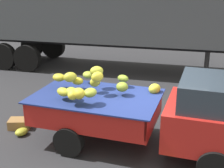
{
  "coord_description": "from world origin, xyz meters",
  "views": [
    {
      "loc": [
        0.56,
        -6.05,
        3.45
      ],
      "look_at": [
        -0.9,
        0.18,
        1.28
      ],
      "focal_mm": 48.81,
      "sensor_mm": 36.0,
      "label": 1
    }
  ],
  "objects_px": {
    "pickup_truck": "(183,115)",
    "semi_trailer": "(121,6)",
    "fallen_banana_bunch_near_tailgate": "(21,132)",
    "produce_crate": "(20,123)"
  },
  "relations": [
    {
      "from": "pickup_truck",
      "to": "semi_trailer",
      "type": "bearing_deg",
      "value": 117.86
    },
    {
      "from": "semi_trailer",
      "to": "fallen_banana_bunch_near_tailgate",
      "type": "relative_size",
      "value": 37.19
    },
    {
      "from": "pickup_truck",
      "to": "produce_crate",
      "type": "xyz_separation_m",
      "value": [
        -3.9,
        0.3,
        -0.78
      ]
    },
    {
      "from": "pickup_truck",
      "to": "semi_trailer",
      "type": "xyz_separation_m",
      "value": [
        -2.53,
        6.02,
        1.65
      ]
    },
    {
      "from": "semi_trailer",
      "to": "produce_crate",
      "type": "bearing_deg",
      "value": -102.02
    },
    {
      "from": "semi_trailer",
      "to": "fallen_banana_bunch_near_tailgate",
      "type": "xyz_separation_m",
      "value": [
        -1.14,
        -6.06,
        -2.46
      ]
    },
    {
      "from": "pickup_truck",
      "to": "produce_crate",
      "type": "height_order",
      "value": "pickup_truck"
    },
    {
      "from": "fallen_banana_bunch_near_tailgate",
      "to": "produce_crate",
      "type": "bearing_deg",
      "value": 124.17
    },
    {
      "from": "semi_trailer",
      "to": "fallen_banana_bunch_near_tailgate",
      "type": "distance_m",
      "value": 6.64
    },
    {
      "from": "fallen_banana_bunch_near_tailgate",
      "to": "produce_crate",
      "type": "height_order",
      "value": "produce_crate"
    }
  ]
}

